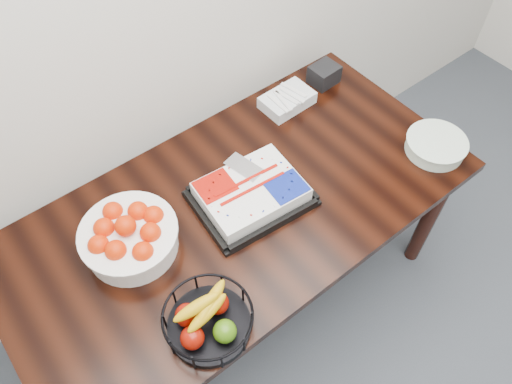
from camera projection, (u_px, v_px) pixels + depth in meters
table at (240, 218)px, 1.94m from camera, size 1.80×0.90×0.75m
cake_tray at (251, 193)px, 1.85m from camera, size 0.45×0.36×0.09m
tangerine_bowl at (128, 233)px, 1.69m from camera, size 0.34×0.34×0.22m
fruit_basket at (208, 319)px, 1.54m from camera, size 0.28×0.28×0.15m
plate_stack at (436, 146)px, 2.01m from camera, size 0.25×0.25×0.06m
fork_bag at (287, 100)px, 2.17m from camera, size 0.23×0.15×0.06m
napkin_box at (324, 75)px, 2.25m from camera, size 0.13×0.11×0.09m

